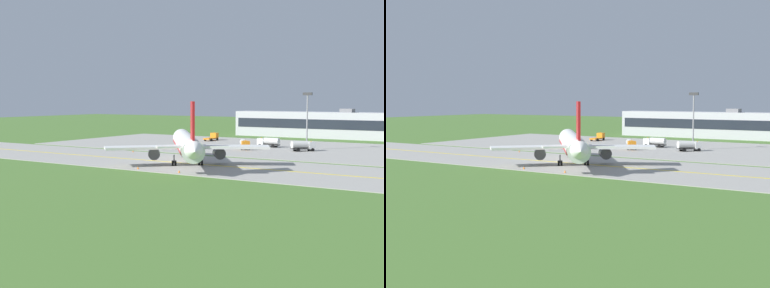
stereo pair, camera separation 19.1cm
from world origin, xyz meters
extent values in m
plane|color=#47702D|center=(0.00, 0.00, 0.00)|extent=(500.00, 500.00, 0.00)
cube|color=#9E9B93|center=(0.00, 0.00, 0.05)|extent=(240.00, 28.00, 0.10)
cube|color=#9E9B93|center=(10.00, 42.00, 0.05)|extent=(140.00, 52.00, 0.10)
cube|color=yellow|center=(0.00, 0.00, 0.11)|extent=(220.00, 0.60, 0.01)
cylinder|color=white|center=(4.05, -1.23, 4.20)|extent=(23.60, 29.60, 4.00)
cone|color=white|center=(-6.87, 13.33, 4.20)|extent=(4.60, 4.36, 3.80)
cone|color=white|center=(15.09, -15.95, 4.60)|extent=(4.64, 4.60, 3.40)
cube|color=red|center=(4.05, -1.23, 3.70)|extent=(22.03, 27.47, 0.36)
cube|color=#1E232D|center=(-5.55, 11.57, 4.90)|extent=(3.80, 3.48, 0.70)
cube|color=white|center=(-1.43, -8.09, 3.70)|extent=(14.02, 13.98, 0.50)
cylinder|color=#47474C|center=(-1.03, -5.29, 2.30)|extent=(3.88, 4.10, 2.30)
cylinder|color=black|center=(-1.99, -4.01, 2.30)|extent=(1.83, 1.46, 2.10)
cube|color=white|center=(12.17, 2.11, 3.70)|extent=(15.45, 11.44, 0.50)
cylinder|color=#47474C|center=(9.37, 2.51, 2.30)|extent=(3.88, 4.10, 2.30)
cylinder|color=black|center=(8.41, 3.79, 2.30)|extent=(1.83, 1.46, 2.10)
cube|color=red|center=(13.05, -13.23, 9.45)|extent=(2.96, 3.76, 6.50)
cube|color=white|center=(10.61, -15.31, 5.00)|extent=(6.03, 5.84, 0.30)
cube|color=white|center=(15.73, -11.47, 5.00)|extent=(6.38, 5.14, 0.30)
cylinder|color=slate|center=(-3.75, 9.17, 1.38)|extent=(0.24, 0.24, 1.65)
cylinder|color=black|center=(-3.75, 9.17, 0.55)|extent=(0.94, 1.09, 1.10)
cylinder|color=slate|center=(3.17, -4.39, 1.38)|extent=(0.24, 0.24, 1.65)
cylinder|color=black|center=(2.95, -4.56, 0.55)|extent=(0.94, 1.09, 1.10)
cylinder|color=black|center=(3.39, -4.23, 0.55)|extent=(0.94, 1.09, 1.10)
cylinder|color=slate|center=(7.33, -1.27, 1.38)|extent=(0.24, 0.24, 1.65)
cylinder|color=black|center=(7.11, -1.44, 0.55)|extent=(0.94, 1.09, 1.10)
cylinder|color=black|center=(7.55, -1.11, 0.55)|extent=(0.94, 1.09, 1.10)
cube|color=orange|center=(-22.17, 55.27, 1.50)|extent=(2.05, 1.85, 1.80)
cube|color=#1E232D|center=(-22.19, 56.03, 1.81)|extent=(1.84, 0.17, 0.81)
cube|color=orange|center=(-22.09, 52.07, 0.80)|extent=(2.22, 4.65, 0.40)
cylinder|color=orange|center=(-22.17, 55.27, 2.50)|extent=(0.20, 0.20, 0.18)
cylinder|color=black|center=(-23.17, 55.24, 0.45)|extent=(0.32, 0.91, 0.90)
cylinder|color=black|center=(-21.17, 55.30, 0.45)|extent=(0.32, 0.91, 0.90)
cylinder|color=black|center=(-23.11, 51.12, 0.45)|extent=(0.32, 0.91, 0.90)
cylinder|color=black|center=(-21.01, 51.18, 0.45)|extent=(0.32, 0.91, 0.90)
cube|color=orange|center=(0.79, 31.36, 1.50)|extent=(2.67, 2.62, 1.80)
cube|color=#1E232D|center=(1.22, 30.73, 1.81)|extent=(1.58, 1.14, 0.81)
cylinder|color=silver|center=(-0.91, 33.83, 1.75)|extent=(3.86, 4.48, 1.80)
cube|color=#383838|center=(-0.91, 33.83, 0.72)|extent=(4.11, 4.65, 0.24)
cylinder|color=orange|center=(0.79, 31.36, 2.50)|extent=(0.20, 0.20, 0.18)
cylinder|color=black|center=(1.61, 31.92, 0.45)|extent=(0.76, 0.91, 0.90)
cylinder|color=black|center=(-0.04, 30.79, 0.45)|extent=(0.76, 0.91, 0.90)
cylinder|color=black|center=(-0.52, 35.12, 0.45)|extent=(0.76, 0.91, 0.90)
cylinder|color=black|center=(-2.25, 33.93, 0.45)|extent=(0.76, 0.91, 0.90)
cube|color=silver|center=(0.07, 42.34, 1.50)|extent=(1.83, 2.03, 1.80)
cube|color=#1E232D|center=(-0.70, 42.36, 1.81)|extent=(0.15, 1.84, 0.81)
cylinder|color=silver|center=(3.07, 42.29, 1.75)|extent=(4.23, 1.87, 1.80)
cube|color=#383838|center=(3.07, 42.29, 0.72)|extent=(4.24, 2.17, 0.24)
cylinder|color=orange|center=(0.07, 42.34, 2.50)|extent=(0.20, 0.20, 0.18)
cylinder|color=black|center=(0.05, 41.34, 0.45)|extent=(0.91, 0.32, 0.90)
cylinder|color=black|center=(0.09, 43.34, 0.45)|extent=(0.91, 0.32, 0.90)
cylinder|color=black|center=(3.89, 41.23, 0.45)|extent=(0.91, 0.32, 0.90)
cylinder|color=black|center=(3.93, 43.33, 0.45)|extent=(0.91, 0.32, 0.90)
cube|color=silver|center=(15.68, 37.95, 1.50)|extent=(2.68, 2.69, 1.80)
cube|color=#1E232D|center=(16.23, 38.48, 1.81)|extent=(1.36, 1.41, 0.81)
cylinder|color=silver|center=(13.51, 35.87, 1.75)|extent=(4.28, 4.21, 1.80)
cube|color=#383838|center=(13.51, 35.87, 0.72)|extent=(4.48, 4.42, 0.24)
cylinder|color=orange|center=(15.68, 37.95, 2.50)|extent=(0.20, 0.20, 0.18)
cylinder|color=black|center=(14.98, 38.67, 0.45)|extent=(0.86, 0.84, 0.90)
cylinder|color=black|center=(16.37, 37.23, 0.45)|extent=(0.86, 0.84, 0.90)
cylinder|color=black|center=(12.18, 36.05, 0.45)|extent=(0.86, 0.84, 0.90)
cylinder|color=black|center=(13.63, 34.53, 0.45)|extent=(0.86, 0.84, 0.90)
cube|color=#B2B2B7|center=(0.10, 83.97, 4.32)|extent=(55.27, 8.52, 8.65)
cube|color=#1E232D|center=(0.10, 79.66, 4.76)|extent=(53.06, 0.10, 3.11)
cube|color=slate|center=(11.15, 83.97, 9.25)|extent=(4.00, 4.00, 1.20)
cylinder|color=gray|center=(13.64, 40.38, 7.00)|extent=(0.36, 0.36, 14.00)
cube|color=#333333|center=(13.64, 40.38, 14.35)|extent=(2.40, 0.50, 0.70)
cone|color=orange|center=(-20.08, 11.86, 0.30)|extent=(0.44, 0.44, 0.60)
cone|color=orange|center=(0.46, -12.34, 0.30)|extent=(0.44, 0.44, 0.60)
cone|color=orange|center=(9.62, -12.27, 0.30)|extent=(0.44, 0.44, 0.60)
camera|label=1|loc=(61.82, -90.25, 13.22)|focal=50.09mm
camera|label=2|loc=(61.98, -90.15, 13.22)|focal=50.09mm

